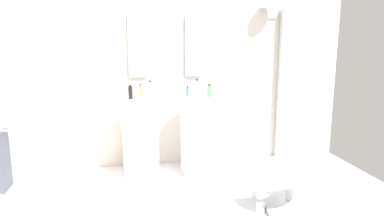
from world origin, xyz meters
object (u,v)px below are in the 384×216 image
pedestal_sink_right (199,132)px  soap_bottle_clear (150,89)px  coffee_mug (261,208)px  soap_bottle_grey (197,87)px  soap_bottle_blue (188,92)px  soap_bottle_black (130,93)px  soap_bottle_amber (141,90)px  pedestal_sink_left (140,135)px  shower_column (283,81)px  lounge_chair (289,172)px  soap_bottle_green (209,91)px  towel_rack (1,163)px

pedestal_sink_right → soap_bottle_clear: size_ratio=5.47×
coffee_mug → soap_bottle_grey: bearing=105.6°
coffee_mug → soap_bottle_blue: bearing=114.3°
soap_bottle_black → soap_bottle_amber: bearing=61.7°
pedestal_sink_left → shower_column: shower_column is taller
soap_bottle_amber → soap_bottle_blue: soap_bottle_amber is taller
shower_column → lounge_chair: (-0.53, -1.37, -0.73)m
soap_bottle_black → soap_bottle_green: size_ratio=1.05×
soap_bottle_green → soap_bottle_blue: size_ratio=1.25×
soap_bottle_grey → towel_rack: bearing=-146.8°
soap_bottle_grey → soap_bottle_blue: (-0.15, -0.18, -0.03)m
pedestal_sink_left → coffee_mug: (1.08, -1.13, -0.46)m
soap_bottle_blue → soap_bottle_clear: bearing=171.8°
soap_bottle_clear → soap_bottle_amber: 0.15m
pedestal_sink_left → soap_bottle_amber: (0.03, 0.16, 0.51)m
pedestal_sink_right → towel_rack: bearing=-150.5°
coffee_mug → soap_bottle_clear: 1.82m
shower_column → soap_bottle_grey: size_ratio=10.87×
soap_bottle_green → soap_bottle_black: bearing=179.1°
towel_rack → soap_bottle_blue: 2.08m
soap_bottle_green → soap_bottle_amber: (-0.79, 0.24, -0.01)m
soap_bottle_green → soap_bottle_clear: soap_bottle_clear is taller
pedestal_sink_right → soap_bottle_clear: bearing=174.4°
soap_bottle_black → soap_bottle_grey: 0.85m
soap_bottle_black → soap_bottle_amber: size_ratio=1.14×
shower_column → soap_bottle_green: shower_column is taller
soap_bottle_amber → soap_bottle_green: bearing=-17.0°
soap_bottle_clear → soap_bottle_blue: (0.44, -0.06, -0.03)m
pedestal_sink_right → soap_bottle_green: soap_bottle_green is taller
shower_column → soap_bottle_black: size_ratio=12.42×
towel_rack → soap_bottle_clear: bearing=40.6°
shower_column → soap_bottle_grey: 1.23m
soap_bottle_black → soap_bottle_clear: size_ratio=0.85×
lounge_chair → soap_bottle_amber: (-1.38, 1.20, 0.68)m
soap_bottle_grey → soap_bottle_amber: 0.69m
towel_rack → soap_bottle_black: (1.08, 1.00, 0.41)m
coffee_mug → soap_bottle_grey: soap_bottle_grey is taller
pedestal_sink_right → lounge_chair: size_ratio=0.99×
coffee_mug → soap_bottle_blue: 1.57m
pedestal_sink_right → shower_column: shower_column is taller
pedestal_sink_left → soap_bottle_green: bearing=-5.8°
pedestal_sink_right → soap_bottle_amber: 0.87m
soap_bottle_black → soap_bottle_clear: (0.23, 0.12, 0.01)m
towel_rack → coffee_mug: (2.26, -0.07, -0.57)m
pedestal_sink_left → towel_rack: size_ratio=1.12×
towel_rack → soap_bottle_grey: size_ratio=5.04×
shower_column → soap_bottle_black: (-2.04, -0.40, -0.04)m
shower_column → lounge_chair: bearing=-111.2°
soap_bottle_grey → pedestal_sink_left: bearing=-166.8°
pedestal_sink_left → soap_bottle_amber: bearing=81.1°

